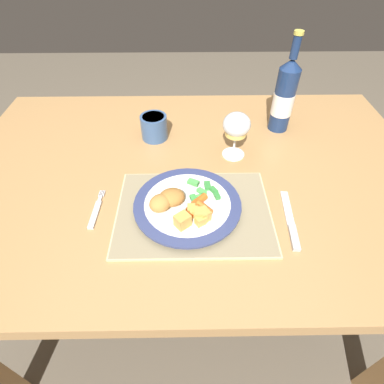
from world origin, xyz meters
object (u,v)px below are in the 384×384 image
fork (96,211)px  wine_glass (236,127)px  drinking_cup (154,127)px  bottle (284,96)px  dining_table (192,191)px  dinner_plate (187,205)px  table_knife (291,224)px

fork → wine_glass: 0.44m
drinking_cup → bottle: bearing=7.0°
dining_table → dinner_plate: bearing=-95.4°
table_knife → fork: bearing=174.2°
fork → table_knife: size_ratio=0.69×
dinner_plate → drinking_cup: bearing=108.0°
fork → bottle: bearing=35.1°
dinner_plate → fork: dinner_plate is taller
dining_table → drinking_cup: drinking_cup is taller
dinner_plate → fork: bearing=-179.0°
fork → bottle: 0.65m
bottle → drinking_cup: 0.41m
fork → bottle: (0.53, 0.37, 0.11)m
dining_table → dinner_plate: 0.19m
dining_table → wine_glass: (0.12, 0.07, 0.19)m
dinner_plate → fork: size_ratio=2.05×
fork → table_knife: 0.47m
table_knife → drinking_cup: bearing=133.3°
fork → drinking_cup: 0.34m
dinner_plate → fork: 0.22m
wine_glass → bottle: 0.22m
fork → drinking_cup: (0.12, 0.32, 0.04)m
bottle → fork: bearing=-144.9°
fork → wine_glass: (0.36, 0.22, 0.09)m
wine_glass → drinking_cup: 0.26m
fork → wine_glass: size_ratio=0.92×
dining_table → drinking_cup: (-0.12, 0.16, 0.13)m
dinner_plate → wine_glass: 0.27m
dining_table → table_knife: 0.32m
dining_table → bottle: bottle is taller
dinner_plate → dining_table: bearing=84.6°
wine_glass → table_knife: bearing=-68.9°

